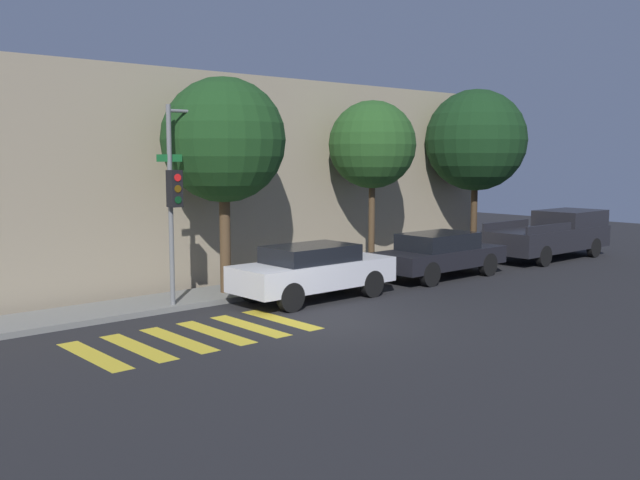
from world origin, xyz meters
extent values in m
plane|color=black|center=(0.00, 0.00, 0.00)|extent=(60.00, 60.00, 0.00)
cube|color=slate|center=(0.00, 4.11, 0.07)|extent=(26.00, 1.83, 0.14)
cube|color=gray|center=(0.00, 8.43, 3.13)|extent=(26.00, 6.00, 6.25)
cube|color=gold|center=(-5.25, 0.80, 0.00)|extent=(0.45, 2.60, 0.00)
cube|color=gold|center=(-4.33, 0.80, 0.00)|extent=(0.45, 2.60, 0.00)
cube|color=gold|center=(-3.41, 0.80, 0.00)|extent=(0.45, 2.60, 0.00)
cube|color=gold|center=(-2.49, 0.80, 0.00)|extent=(0.45, 2.60, 0.00)
cube|color=gold|center=(-1.57, 0.80, 0.00)|extent=(0.45, 2.60, 0.00)
cube|color=gold|center=(-0.64, 0.80, 0.00)|extent=(0.45, 2.60, 0.00)
cylinder|color=slate|center=(-2.00, 3.45, 2.54)|extent=(0.12, 0.12, 5.09)
cube|color=black|center=(-2.00, 3.24, 3.05)|extent=(0.30, 0.30, 0.90)
cylinder|color=red|center=(-2.00, 3.08, 3.32)|extent=(0.18, 0.02, 0.18)
cylinder|color=#593D0A|center=(-2.00, 3.08, 3.05)|extent=(0.18, 0.02, 0.18)
cylinder|color=#0C3819|center=(-2.00, 3.08, 2.78)|extent=(0.18, 0.02, 0.18)
cube|color=#19662D|center=(-2.00, 3.45, 3.79)|extent=(0.70, 0.02, 0.18)
cylinder|color=slate|center=(-0.93, 3.45, 4.94)|extent=(2.14, 0.08, 0.08)
sphere|color=#F9E5B2|center=(0.14, 3.45, 4.84)|extent=(0.36, 0.36, 0.36)
cube|color=silver|center=(1.50, 2.10, 0.71)|extent=(4.60, 1.73, 0.67)
cube|color=black|center=(1.39, 2.10, 1.26)|extent=(2.39, 1.52, 0.44)
cylinder|color=black|center=(2.93, 2.88, 0.37)|extent=(0.74, 0.22, 0.74)
cylinder|color=black|center=(2.93, 1.32, 0.37)|extent=(0.74, 0.22, 0.74)
cylinder|color=black|center=(0.07, 2.88, 0.37)|extent=(0.74, 0.22, 0.74)
cylinder|color=black|center=(0.07, 1.32, 0.37)|extent=(0.74, 0.22, 0.74)
cube|color=black|center=(6.80, 2.10, 0.65)|extent=(4.66, 1.77, 0.55)
cube|color=black|center=(6.68, 2.10, 1.18)|extent=(2.42, 1.56, 0.52)
cylinder|color=black|center=(8.24, 2.90, 0.37)|extent=(0.74, 0.22, 0.74)
cylinder|color=black|center=(8.24, 1.30, 0.37)|extent=(0.74, 0.22, 0.74)
cylinder|color=black|center=(5.36, 2.90, 0.37)|extent=(0.74, 0.22, 0.74)
cylinder|color=black|center=(5.36, 1.30, 0.37)|extent=(0.74, 0.22, 0.74)
cube|color=black|center=(13.11, 2.10, 0.77)|extent=(5.70, 2.01, 0.80)
cube|color=black|center=(14.68, 2.10, 1.47)|extent=(2.56, 1.85, 0.59)
cube|color=black|center=(11.69, 2.99, 1.32)|extent=(2.85, 0.08, 0.28)
cube|color=black|center=(11.69, 1.21, 1.32)|extent=(2.85, 0.08, 0.28)
cylinder|color=black|center=(14.88, 3.02, 0.37)|extent=(0.74, 0.22, 0.74)
cylinder|color=black|center=(14.88, 1.18, 0.37)|extent=(0.74, 0.22, 0.74)
cylinder|color=black|center=(11.35, 3.02, 0.37)|extent=(0.74, 0.22, 0.74)
cylinder|color=black|center=(11.35, 1.18, 0.37)|extent=(0.74, 0.22, 0.74)
cylinder|color=#4C3823|center=(-0.07, 3.96, 1.51)|extent=(0.30, 0.30, 3.01)
sphere|color=#193D19|center=(-0.07, 3.96, 4.27)|extent=(3.34, 3.34, 3.34)
cylinder|color=#4C3823|center=(5.59, 3.96, 1.58)|extent=(0.20, 0.20, 3.16)
sphere|color=#234C1E|center=(5.59, 3.96, 4.21)|extent=(2.80, 2.80, 2.80)
cylinder|color=#42301E|center=(11.04, 3.96, 1.52)|extent=(0.24, 0.24, 3.03)
sphere|color=#143316|center=(11.04, 3.96, 4.43)|extent=(3.73, 3.73, 3.73)
camera|label=1|loc=(-10.82, -12.13, 3.82)|focal=40.00mm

